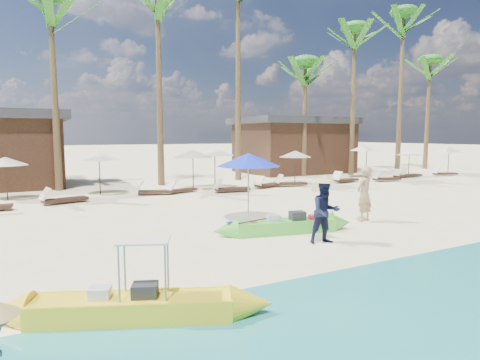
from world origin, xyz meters
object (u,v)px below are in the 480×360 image
green_canoe (285,226)px  yellow_canoe (133,307)px  tourist (364,194)px  blue_umbrella (248,160)px

green_canoe → yellow_canoe: yellow_canoe is taller
green_canoe → tourist: (3.29, 0.13, 0.73)m
tourist → blue_umbrella: blue_umbrella is taller
tourist → green_canoe: bearing=-13.9°
green_canoe → blue_umbrella: blue_umbrella is taller
tourist → yellow_canoe: bearing=7.7°
yellow_canoe → tourist: size_ratio=2.54×
green_canoe → yellow_canoe: bearing=-134.5°
green_canoe → yellow_canoe: (-5.37, -3.68, 0.00)m
yellow_canoe → blue_umbrella: size_ratio=2.04×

